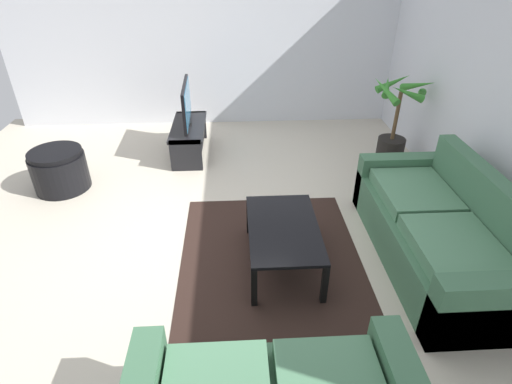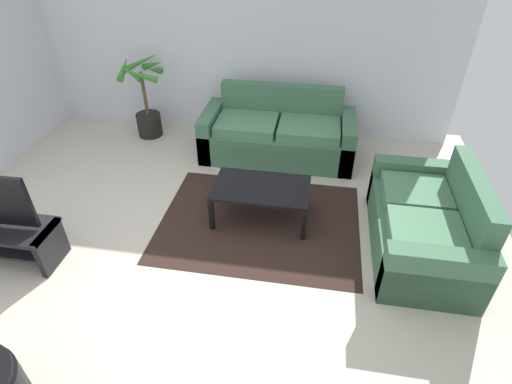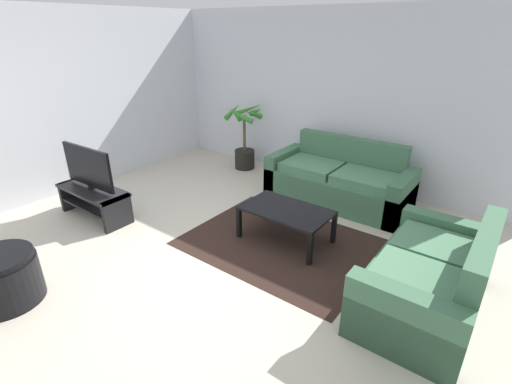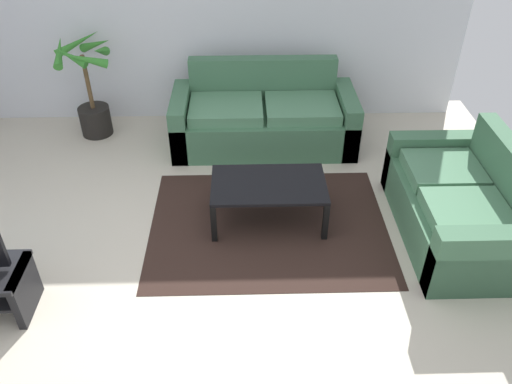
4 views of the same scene
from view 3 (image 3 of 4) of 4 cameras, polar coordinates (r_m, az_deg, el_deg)
ground_plane at (r=4.38m, az=-8.39°, el=-9.47°), size 6.60×6.60×0.00m
wall_back at (r=6.21m, az=11.20°, el=13.89°), size 6.00×0.06×2.70m
wall_left at (r=6.29m, az=-29.42°, el=11.43°), size 0.06×6.00×2.70m
couch_main at (r=5.63m, az=12.58°, el=1.54°), size 2.05×0.90×0.90m
couch_loveseat at (r=3.80m, az=25.03°, el=-12.23°), size 0.90×1.61×0.90m
tv_stand at (r=5.48m, az=-23.61°, el=-0.88°), size 1.10×0.45×0.42m
tv at (r=5.33m, az=-24.37°, el=3.50°), size 0.96×0.10×0.58m
coffee_table at (r=4.45m, az=4.67°, el=-3.19°), size 1.04×0.63×0.42m
area_rug at (r=4.56m, az=3.83°, el=-7.75°), size 2.20×1.70×0.01m
potted_palm at (r=6.76m, az=-1.76°, el=7.74°), size 0.71×0.76×1.17m
ottoman at (r=4.28m, az=-34.31°, el=-10.95°), size 0.64×0.64×0.50m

